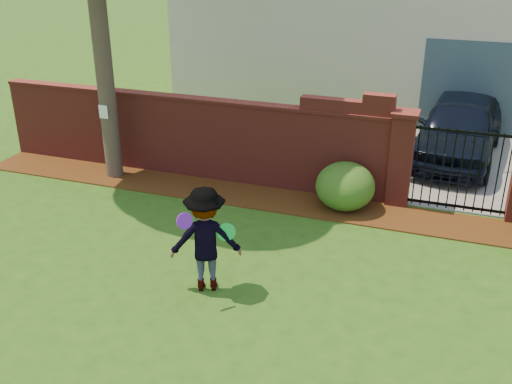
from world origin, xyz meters
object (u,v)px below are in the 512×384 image
(car, at_px, (458,131))
(man, at_px, (205,240))
(frisbee_purple, at_px, (185,221))
(frisbee_green, at_px, (226,232))

(car, xyz_separation_m, man, (-3.28, -6.74, 0.08))
(frisbee_purple, distance_m, frisbee_green, 0.72)
(car, xyz_separation_m, frisbee_purple, (-3.39, -7.15, 0.58))
(car, bearing_deg, frisbee_green, -108.80)
(frisbee_green, bearing_deg, frisbee_purple, -130.72)
(man, height_order, frisbee_green, man)
(car, bearing_deg, man, -110.75)
(car, height_order, frisbee_green, car)
(frisbee_purple, bearing_deg, frisbee_green, 49.28)
(car, relative_size, frisbee_purple, 18.23)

